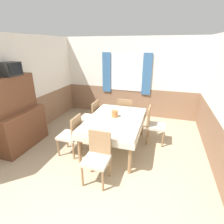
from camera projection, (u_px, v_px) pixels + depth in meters
wall_back at (130, 78)px, 5.87m from camera, size 4.89×0.10×2.60m
wall_left at (24, 89)px, 4.44m from camera, size 0.05×4.97×2.60m
dining_table at (115, 122)px, 4.06m from camera, size 1.25×1.80×0.77m
chair_head_near at (97, 155)px, 3.12m from camera, size 0.44×0.44×0.93m
chair_left_far at (91, 116)px, 4.82m from camera, size 0.44×0.44×0.93m
chair_head_window at (126, 112)px, 5.11m from camera, size 0.44×0.44×0.93m
chair_left_near at (72, 134)px, 3.87m from camera, size 0.44×0.44×0.93m
chair_right_far at (153, 124)px, 4.36m from camera, size 0.44×0.44×0.93m
sideboard at (19, 119)px, 4.10m from camera, size 0.46×1.27×1.72m
tv at (10, 69)px, 3.71m from camera, size 0.29×0.40×0.29m
vase at (115, 114)px, 4.08m from camera, size 0.15×0.15×0.15m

